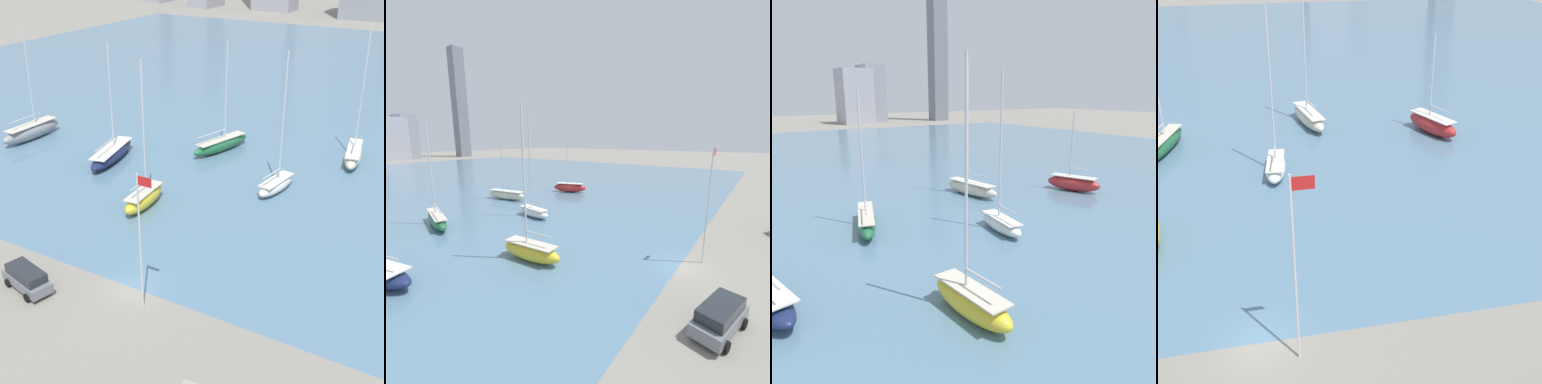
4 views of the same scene
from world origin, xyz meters
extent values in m
plane|color=gray|center=(0.00, 0.00, 0.00)|extent=(500.00, 500.00, 0.00)
cube|color=slate|center=(0.00, 70.00, 0.00)|extent=(180.00, 140.00, 0.00)
cylinder|color=silver|center=(2.07, -1.57, 5.58)|extent=(0.14, 0.14, 11.17)
cube|color=red|center=(2.69, -1.57, 10.67)|extent=(1.10, 0.03, 0.70)
cube|color=#A8A8B2|center=(33.50, 166.81, 11.88)|extent=(13.15, 15.37, 23.77)
cube|color=#8E939E|center=(43.54, 173.24, 13.07)|extent=(9.22, 15.50, 26.14)
cube|color=slate|center=(75.49, 165.58, 34.96)|extent=(7.42, 7.22, 69.92)
ellipsoid|color=yellow|center=(-7.42, 12.27, 0.91)|extent=(2.56, 7.00, 1.81)
cube|color=beige|center=(-7.42, 12.27, 1.76)|extent=(2.10, 5.74, 0.10)
cube|color=#2D2D33|center=(-7.42, 12.27, 0.41)|extent=(0.27, 1.24, 0.81)
cylinder|color=silver|center=(-7.46, 12.78, 8.53)|extent=(0.18, 0.18, 13.43)
cylinder|color=silver|center=(-7.33, 11.27, 2.91)|extent=(0.40, 3.03, 0.14)
ellipsoid|color=beige|center=(8.19, 35.52, 0.89)|extent=(3.53, 9.25, 1.78)
cube|color=silver|center=(8.19, 35.52, 1.73)|extent=(2.90, 7.59, 0.10)
cube|color=#2D2D33|center=(8.19, 35.52, 0.40)|extent=(0.44, 1.63, 0.80)
cylinder|color=silver|center=(8.07, 36.18, 9.15)|extent=(0.18, 0.18, 14.74)
cylinder|color=silver|center=(8.37, 34.53, 2.88)|extent=(0.73, 3.34, 0.14)
ellipsoid|color=#236B3D|center=(-7.78, 30.46, 0.86)|extent=(4.55, 9.78, 1.72)
cube|color=beige|center=(-7.78, 30.46, 1.67)|extent=(3.73, 8.02, 0.10)
cube|color=#2D2D33|center=(-7.78, 30.46, 0.39)|extent=(0.66, 1.71, 0.77)
cylinder|color=silver|center=(-7.57, 31.15, 7.86)|extent=(0.18, 0.18, 12.27)
cylinder|color=silver|center=(-8.28, 28.82, 2.82)|extent=(1.57, 4.70, 0.14)
ellipsoid|color=#B72828|center=(21.36, 29.80, 1.03)|extent=(4.65, 7.67, 2.05)
cube|color=silver|center=(21.36, 29.80, 2.00)|extent=(3.81, 6.29, 0.10)
cube|color=#2D2D33|center=(21.36, 29.80, 0.46)|extent=(0.63, 1.30, 0.92)
cylinder|color=silver|center=(21.16, 30.31, 6.45)|extent=(0.18, 0.18, 8.80)
cylinder|color=silver|center=(21.70, 28.92, 3.15)|extent=(1.21, 2.85, 0.14)
ellipsoid|color=white|center=(3.09, 22.68, 0.71)|extent=(2.79, 6.82, 1.42)
cube|color=silver|center=(3.09, 22.68, 1.37)|extent=(2.29, 5.59, 0.10)
cube|color=#2D2D33|center=(3.09, 22.68, 0.32)|extent=(0.32, 1.20, 0.64)
cylinder|color=silver|center=(3.16, 23.17, 8.37)|extent=(0.18, 0.18, 13.89)
cylinder|color=silver|center=(2.92, 21.45, 2.52)|extent=(0.62, 3.45, 0.14)
cube|color=slate|center=(-7.25, -4.27, 0.75)|extent=(4.95, 2.90, 0.80)
cube|color=#23282D|center=(-7.25, -4.27, 1.53)|extent=(3.99, 2.47, 0.75)
cylinder|color=black|center=(-5.63, -3.68, 0.35)|extent=(0.74, 0.42, 0.70)
cylinder|color=black|center=(-6.07, -5.54, 0.35)|extent=(0.74, 0.42, 0.70)
cylinder|color=black|center=(-8.43, -3.01, 0.35)|extent=(0.74, 0.42, 0.70)
cylinder|color=black|center=(-8.87, -4.87, 0.35)|extent=(0.74, 0.42, 0.70)
camera|label=1|loc=(21.83, -28.23, 25.69)|focal=50.00mm
camera|label=2|loc=(-23.78, -5.39, 11.80)|focal=24.00mm
camera|label=3|loc=(-18.67, -4.37, 13.06)|focal=35.00mm
camera|label=4|loc=(0.00, -23.79, 21.56)|focal=50.00mm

